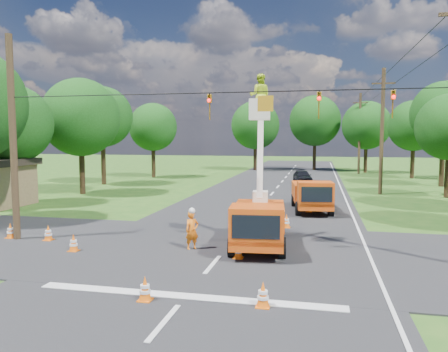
% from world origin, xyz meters
% --- Properties ---
extents(ground, '(140.00, 140.00, 0.00)m').
position_xyz_m(ground, '(0.00, 20.00, 0.00)').
color(ground, '#265419').
rests_on(ground, ground).
extents(road_main, '(12.00, 100.00, 0.06)m').
position_xyz_m(road_main, '(0.00, 20.00, 0.00)').
color(road_main, black).
rests_on(road_main, ground).
extents(road_cross, '(56.00, 10.00, 0.07)m').
position_xyz_m(road_cross, '(0.00, 2.00, 0.00)').
color(road_cross, black).
rests_on(road_cross, ground).
extents(stop_bar, '(9.00, 0.45, 0.02)m').
position_xyz_m(stop_bar, '(0.00, -3.20, 0.00)').
color(stop_bar, silver).
rests_on(stop_bar, ground).
extents(edge_line, '(0.12, 90.00, 0.02)m').
position_xyz_m(edge_line, '(5.60, 20.00, 0.00)').
color(edge_line, silver).
rests_on(edge_line, ground).
extents(bucket_truck, '(2.57, 5.57, 7.16)m').
position_xyz_m(bucket_truck, '(1.25, 2.90, 1.57)').
color(bucket_truck, red).
rests_on(bucket_truck, ground).
extents(second_truck, '(2.69, 5.61, 2.02)m').
position_xyz_m(second_truck, '(3.24, 12.27, 1.05)').
color(second_truck, red).
rests_on(second_truck, ground).
extents(ground_worker, '(0.68, 0.67, 1.59)m').
position_xyz_m(ground_worker, '(-1.34, 1.95, 0.79)').
color(ground_worker, '#DA4312').
rests_on(ground_worker, ground).
extents(distant_car, '(2.29, 4.07, 1.31)m').
position_xyz_m(distant_car, '(2.05, 29.35, 0.65)').
color(distant_car, black).
rests_on(distant_car, ground).
extents(traffic_cone_0, '(0.38, 0.38, 0.71)m').
position_xyz_m(traffic_cone_0, '(-1.03, -3.71, 0.36)').
color(traffic_cone_0, orange).
rests_on(traffic_cone_0, ground).
extents(traffic_cone_1, '(0.38, 0.38, 0.71)m').
position_xyz_m(traffic_cone_1, '(2.24, -3.46, 0.36)').
color(traffic_cone_1, orange).
rests_on(traffic_cone_1, ground).
extents(traffic_cone_2, '(0.38, 0.38, 0.71)m').
position_xyz_m(traffic_cone_2, '(2.10, 7.02, 0.36)').
color(traffic_cone_2, orange).
rests_on(traffic_cone_2, ground).
extents(traffic_cone_3, '(0.38, 0.38, 0.71)m').
position_xyz_m(traffic_cone_3, '(3.09, 11.94, 0.36)').
color(traffic_cone_3, orange).
rests_on(traffic_cone_3, ground).
extents(traffic_cone_4, '(0.38, 0.38, 0.71)m').
position_xyz_m(traffic_cone_4, '(-5.88, 0.65, 0.36)').
color(traffic_cone_4, orange).
rests_on(traffic_cone_4, ground).
extents(traffic_cone_5, '(0.38, 0.38, 0.71)m').
position_xyz_m(traffic_cone_5, '(-7.97, 2.06, 0.36)').
color(traffic_cone_5, orange).
rests_on(traffic_cone_5, ground).
extents(traffic_cone_6, '(0.38, 0.38, 0.71)m').
position_xyz_m(traffic_cone_6, '(-9.91, 2.10, 0.36)').
color(traffic_cone_6, orange).
rests_on(traffic_cone_6, ground).
extents(traffic_cone_7, '(0.38, 0.38, 0.71)m').
position_xyz_m(traffic_cone_7, '(3.48, 16.46, 0.36)').
color(traffic_cone_7, orange).
rests_on(traffic_cone_7, ground).
extents(traffic_cone_8, '(0.38, 0.38, 0.71)m').
position_xyz_m(traffic_cone_8, '(0.74, 1.02, 0.36)').
color(traffic_cone_8, orange).
rests_on(traffic_cone_8, ground).
extents(pole_right_mid, '(1.80, 0.30, 10.00)m').
position_xyz_m(pole_right_mid, '(8.50, 22.00, 5.11)').
color(pole_right_mid, '#4C3823').
rests_on(pole_right_mid, ground).
extents(pole_right_far, '(1.80, 0.30, 10.00)m').
position_xyz_m(pole_right_far, '(8.50, 42.00, 5.11)').
color(pole_right_far, '#4C3823').
rests_on(pole_right_far, ground).
extents(pole_left, '(0.30, 0.30, 9.00)m').
position_xyz_m(pole_left, '(-9.50, 2.00, 4.50)').
color(pole_left, '#4C3823').
rests_on(pole_left, ground).
extents(signal_span, '(18.00, 0.29, 1.07)m').
position_xyz_m(signal_span, '(2.23, 1.99, 5.88)').
color(signal_span, black).
rests_on(signal_span, ground).
extents(tree_left_c, '(5.20, 5.20, 8.06)m').
position_xyz_m(tree_left_c, '(-16.50, 11.00, 5.44)').
color(tree_left_c, '#382616').
rests_on(tree_left_c, ground).
extents(tree_left_d, '(6.20, 6.20, 9.24)m').
position_xyz_m(tree_left_d, '(-15.00, 17.00, 6.12)').
color(tree_left_d, '#382616').
rests_on(tree_left_d, ground).
extents(tree_left_e, '(5.80, 5.80, 9.41)m').
position_xyz_m(tree_left_e, '(-16.80, 24.00, 6.49)').
color(tree_left_e, '#382616').
rests_on(tree_left_e, ground).
extents(tree_left_f, '(5.40, 5.40, 8.40)m').
position_xyz_m(tree_left_f, '(-14.80, 32.00, 5.69)').
color(tree_left_f, '#382616').
rests_on(tree_left_f, ground).
extents(tree_right_d, '(6.00, 6.00, 9.70)m').
position_xyz_m(tree_right_d, '(14.80, 29.00, 6.68)').
color(tree_right_d, '#382616').
rests_on(tree_right_d, ground).
extents(tree_right_e, '(5.60, 5.60, 8.63)m').
position_xyz_m(tree_right_e, '(13.80, 37.00, 5.81)').
color(tree_right_e, '#382616').
rests_on(tree_right_e, ground).
extents(tree_far_a, '(6.60, 6.60, 9.50)m').
position_xyz_m(tree_far_a, '(-5.00, 45.00, 6.19)').
color(tree_far_a, '#382616').
rests_on(tree_far_a, ground).
extents(tree_far_b, '(7.00, 7.00, 10.32)m').
position_xyz_m(tree_far_b, '(3.00, 47.00, 6.81)').
color(tree_far_b, '#382616').
rests_on(tree_far_b, ground).
extents(tree_far_c, '(6.20, 6.20, 9.18)m').
position_xyz_m(tree_far_c, '(9.50, 44.00, 6.06)').
color(tree_far_c, '#382616').
rests_on(tree_far_c, ground).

